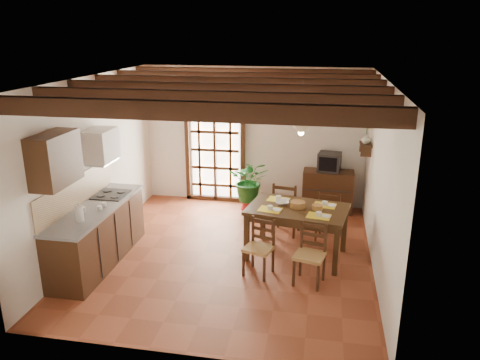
% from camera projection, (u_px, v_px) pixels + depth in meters
% --- Properties ---
extents(ground_plane, '(5.00, 5.00, 0.00)m').
position_uv_depth(ground_plane, '(230.00, 254.00, 7.60)').
color(ground_plane, brown).
extents(room_shell, '(4.52, 5.02, 2.81)m').
position_uv_depth(room_shell, '(229.00, 146.00, 7.04)').
color(room_shell, silver).
rests_on(room_shell, ground_plane).
extents(ceiling_beams, '(4.50, 4.34, 0.20)m').
position_uv_depth(ceiling_beams, '(228.00, 87.00, 6.77)').
color(ceiling_beams, black).
rests_on(ceiling_beams, room_shell).
extents(french_door, '(1.26, 0.11, 2.32)m').
position_uv_depth(french_door, '(215.00, 146.00, 9.66)').
color(french_door, white).
rests_on(french_door, ground_plane).
extents(kitchen_counter, '(0.64, 2.25, 1.38)m').
position_uv_depth(kitchen_counter, '(98.00, 234.00, 7.22)').
color(kitchen_counter, '#341E10').
rests_on(kitchen_counter, ground_plane).
extents(upper_cabinet, '(0.35, 0.80, 0.70)m').
position_uv_depth(upper_cabinet, '(55.00, 159.00, 6.16)').
color(upper_cabinet, '#341E10').
rests_on(upper_cabinet, room_shell).
extents(range_hood, '(0.38, 0.60, 0.54)m').
position_uv_depth(range_hood, '(101.00, 146.00, 7.37)').
color(range_hood, white).
rests_on(range_hood, room_shell).
extents(counter_items, '(0.50, 1.43, 0.25)m').
position_uv_depth(counter_items, '(98.00, 202.00, 7.16)').
color(counter_items, black).
rests_on(counter_items, kitchen_counter).
extents(dining_table, '(1.67, 1.22, 0.83)m').
position_uv_depth(dining_table, '(297.00, 214.00, 7.35)').
color(dining_table, '#382412').
rests_on(dining_table, ground_plane).
extents(chair_near_left, '(0.48, 0.47, 0.85)m').
position_uv_depth(chair_near_left, '(259.00, 258.00, 6.92)').
color(chair_near_left, '#AA8248').
rests_on(chair_near_left, ground_plane).
extents(chair_near_right, '(0.49, 0.47, 0.88)m').
position_uv_depth(chair_near_right, '(309.00, 265.00, 6.67)').
color(chair_near_right, '#AA8248').
rests_on(chair_near_right, ground_plane).
extents(chair_far_left, '(0.51, 0.49, 0.97)m').
position_uv_depth(chair_far_left, '(286.00, 217.00, 8.30)').
color(chair_far_left, '#AA8248').
rests_on(chair_far_left, ground_plane).
extents(chair_far_right, '(0.49, 0.47, 0.91)m').
position_uv_depth(chair_far_right, '(329.00, 224.00, 8.05)').
color(chair_far_right, '#AA8248').
rests_on(chair_far_right, ground_plane).
extents(table_setting, '(1.11, 0.74, 0.10)m').
position_uv_depth(table_setting, '(298.00, 201.00, 7.28)').
color(table_setting, yellow).
rests_on(table_setting, dining_table).
extents(table_bowl, '(0.27, 0.27, 0.05)m').
position_uv_depth(table_bowl, '(282.00, 203.00, 7.45)').
color(table_bowl, white).
rests_on(table_bowl, dining_table).
extents(sideboard, '(0.98, 0.45, 0.83)m').
position_uv_depth(sideboard, '(328.00, 191.00, 9.29)').
color(sideboard, '#341E10').
rests_on(sideboard, ground_plane).
extents(crt_tv, '(0.48, 0.45, 0.36)m').
position_uv_depth(crt_tv, '(329.00, 162.00, 9.09)').
color(crt_tv, black).
rests_on(crt_tv, sideboard).
extents(fuse_box, '(0.25, 0.03, 0.32)m').
position_uv_depth(fuse_box, '(330.00, 122.00, 9.12)').
color(fuse_box, white).
rests_on(fuse_box, room_shell).
extents(plant_pot, '(0.36, 0.36, 0.22)m').
position_uv_depth(plant_pot, '(250.00, 204.00, 9.47)').
color(plant_pot, maroon).
rests_on(plant_pot, ground_plane).
extents(potted_plant, '(2.14, 1.88, 2.23)m').
position_uv_depth(potted_plant, '(250.00, 182.00, 9.33)').
color(potted_plant, '#144C19').
rests_on(potted_plant, ground_plane).
extents(wall_shelf, '(0.20, 0.42, 0.20)m').
position_uv_depth(wall_shelf, '(366.00, 146.00, 8.26)').
color(wall_shelf, '#341E10').
rests_on(wall_shelf, room_shell).
extents(shelf_vase, '(0.15, 0.15, 0.15)m').
position_uv_depth(shelf_vase, '(366.00, 139.00, 8.22)').
color(shelf_vase, '#B2BFB2').
rests_on(shelf_vase, wall_shelf).
extents(shelf_flowers, '(0.14, 0.14, 0.36)m').
position_uv_depth(shelf_flowers, '(367.00, 127.00, 8.15)').
color(shelf_flowers, yellow).
rests_on(shelf_flowers, shelf_vase).
extents(framed_picture, '(0.03, 0.32, 0.32)m').
position_uv_depth(framed_picture, '(373.00, 116.00, 8.08)').
color(framed_picture, brown).
rests_on(framed_picture, room_shell).
extents(pendant_lamp, '(0.36, 0.36, 0.84)m').
position_uv_depth(pendant_lamp, '(301.00, 128.00, 7.02)').
color(pendant_lamp, black).
rests_on(pendant_lamp, room_shell).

